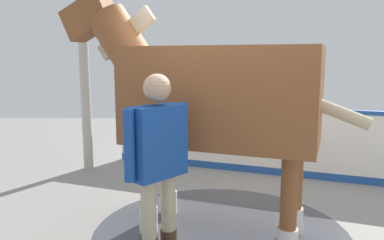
% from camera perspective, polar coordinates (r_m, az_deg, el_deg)
% --- Properties ---
extents(ground_plane, '(16.00, 16.00, 0.02)m').
position_cam_1_polar(ground_plane, '(4.39, 7.78, -16.25)').
color(ground_plane, gray).
extents(wet_patch, '(2.76, 2.76, 0.00)m').
position_cam_1_polar(wet_patch, '(4.38, 4.08, -16.12)').
color(wet_patch, '#42444C').
rests_on(wet_patch, ground).
extents(barrier_wall, '(4.87, 1.90, 1.11)m').
position_cam_1_polar(barrier_wall, '(6.35, 10.03, -3.31)').
color(barrier_wall, white).
rests_on(barrier_wall, ground).
extents(roof_post_near, '(0.16, 0.16, 2.71)m').
position_cam_1_polar(roof_post_near, '(6.63, -15.67, 4.40)').
color(roof_post_near, '#B7B2A8').
rests_on(roof_post_near, ground).
extents(horse, '(3.18, 1.60, 2.61)m').
position_cam_1_polar(horse, '(4.01, 2.68, 3.54)').
color(horse, brown).
rests_on(horse, ground).
extents(handler, '(0.51, 0.53, 1.74)m').
position_cam_1_polar(handler, '(3.31, -5.21, -5.85)').
color(handler, '#47331E').
rests_on(handler, ground).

